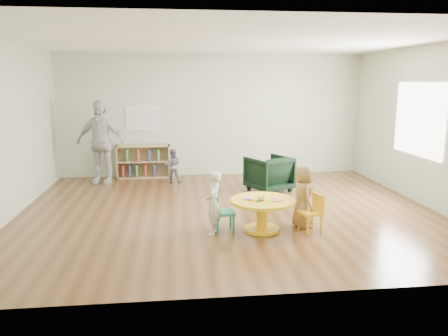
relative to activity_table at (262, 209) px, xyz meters
name	(u,v)px	position (x,y,z in m)	size (l,w,h in m)	color
room	(229,99)	(-0.37, 1.03, 1.57)	(7.10, 7.00, 2.80)	#54321A
activity_table	(262,209)	(0.00, 0.00, 0.00)	(0.95, 0.95, 0.52)	yellow
kid_chair_left	(222,211)	(-0.59, 0.06, -0.03)	(0.31, 0.31, 0.55)	#198D67
kid_chair_right	(313,211)	(0.74, -0.08, -0.03)	(0.36, 0.36, 0.55)	yellow
bookshelf	(143,162)	(-1.99, 3.89, 0.04)	(1.20, 0.30, 0.75)	tan
alphabet_poster	(142,118)	(-1.98, 4.01, 1.02)	(0.74, 0.01, 0.54)	white
armchair	(269,174)	(0.61, 2.32, 0.03)	(0.76, 0.78, 0.71)	black
child_left	(213,203)	(-0.73, -0.07, 0.13)	(0.34, 0.22, 0.92)	silver
child_right	(303,196)	(0.64, 0.10, 0.15)	(0.47, 0.30, 0.96)	#F3AE1B
toddler	(173,166)	(-1.32, 3.27, 0.05)	(0.36, 0.28, 0.75)	#161837
adult_caretaker	(100,142)	(-2.83, 3.39, 0.57)	(1.05, 0.44, 1.79)	silver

